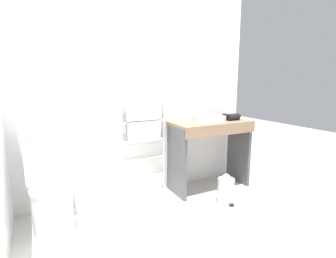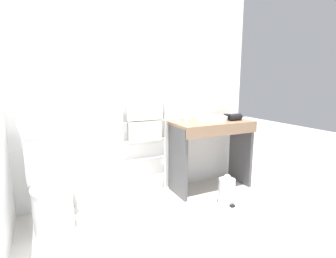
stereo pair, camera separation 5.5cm
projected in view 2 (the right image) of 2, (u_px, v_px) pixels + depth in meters
ground_plane at (193, 249)px, 2.18m from camera, size 12.00×12.00×0.00m
wall_back at (138, 90)px, 3.10m from camera, size 2.98×0.12×2.53m
toilet at (52, 192)px, 2.45m from camera, size 0.40×0.52×0.80m
towel_radiator at (145, 127)px, 3.10m from camera, size 0.57×0.06×1.18m
vanity_counter at (212, 143)px, 3.30m from camera, size 1.00×0.50×0.88m
sink_basin at (212, 118)px, 3.28m from camera, size 0.40×0.40×0.06m
faucet at (204, 112)px, 3.43m from camera, size 0.02×0.10×0.15m
cup_near_wall at (178, 118)px, 3.21m from camera, size 0.07×0.07×0.08m
cup_near_edge at (187, 119)px, 3.19m from camera, size 0.07×0.07×0.08m
hair_dryer at (235, 117)px, 3.34m from camera, size 0.23×0.18×0.09m
trash_bin at (227, 190)px, 2.97m from camera, size 0.19×0.22×0.35m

